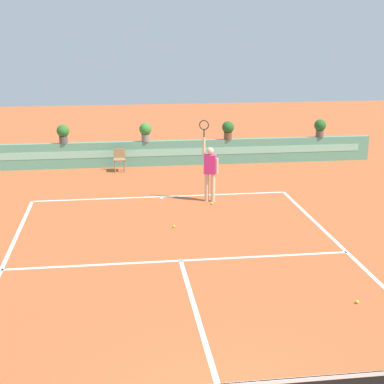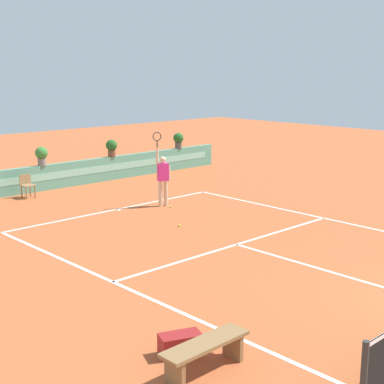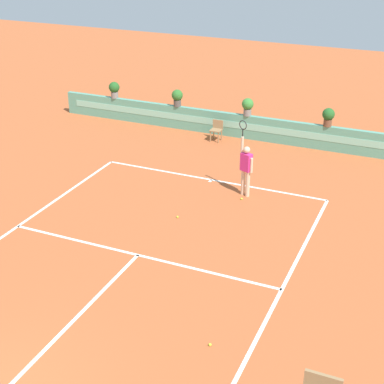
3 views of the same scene
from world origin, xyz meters
name	(u,v)px [view 1 (image 1 of 3)]	position (x,y,z in m)	size (l,w,h in m)	color
ground_plane	(183,267)	(0.00, 6.00, 0.00)	(60.00, 60.00, 0.00)	#B2562D
court_lines	(179,256)	(0.00, 6.72, 0.00)	(8.32, 11.94, 0.01)	white
back_wall_barrier	(152,153)	(0.00, 16.39, 0.50)	(18.00, 0.21, 1.00)	#599E84
ball_kid_chair	(119,159)	(-1.29, 15.66, 0.48)	(0.44, 0.44, 0.85)	#99754C
tennis_player	(210,169)	(1.48, 11.19, 1.05)	(0.59, 0.33, 2.58)	beige
tennis_ball_near_baseline	(212,203)	(1.50, 10.82, 0.03)	(0.07, 0.07, 0.07)	#CCE033
tennis_ball_mid_court	(357,302)	(3.24, 3.72, 0.03)	(0.07, 0.07, 0.07)	#CCE033
tennis_ball_by_sideline	(174,226)	(0.09, 8.82, 0.03)	(0.07, 0.07, 0.07)	#CCE033
potted_plant_centre	(145,131)	(-0.24, 16.39, 1.41)	(0.48, 0.48, 0.72)	gray
potted_plant_right	(228,129)	(3.07, 16.39, 1.41)	(0.48, 0.48, 0.72)	brown
potted_plant_far_right	(320,127)	(6.89, 16.39, 1.41)	(0.48, 0.48, 0.72)	#514C47
potted_plant_left	(63,133)	(-3.42, 16.39, 1.41)	(0.48, 0.48, 0.72)	#514C47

